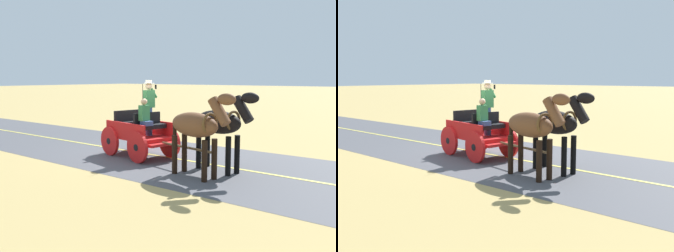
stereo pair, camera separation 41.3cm
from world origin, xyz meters
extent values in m
plane|color=tan|center=(0.00, 0.00, 0.00)|extent=(200.00, 200.00, 0.00)
cube|color=#4C4C51|center=(0.00, 0.00, 0.00)|extent=(5.52, 160.00, 0.01)
cube|color=#DBCC4C|center=(0.00, 0.00, 0.01)|extent=(0.12, 160.00, 0.00)
cube|color=red|center=(0.40, 0.12, 0.66)|extent=(1.60, 2.39, 0.12)
cube|color=red|center=(-0.16, 0.23, 0.94)|extent=(0.46, 2.06, 0.44)
cube|color=red|center=(0.96, 0.01, 0.94)|extent=(0.46, 2.06, 0.44)
cube|color=red|center=(0.64, 1.32, 0.56)|extent=(1.11, 0.44, 0.08)
cube|color=red|center=(0.17, -1.06, 0.48)|extent=(0.74, 0.33, 0.06)
cube|color=black|center=(0.52, 0.71, 1.04)|extent=(1.07, 0.55, 0.14)
cube|color=black|center=(0.48, 0.54, 1.26)|extent=(1.02, 0.27, 0.44)
cube|color=black|center=(0.31, -0.37, 1.04)|extent=(1.07, 0.55, 0.14)
cube|color=black|center=(0.27, -0.54, 1.26)|extent=(1.02, 0.27, 0.44)
cylinder|color=red|center=(-0.09, 1.00, 0.48)|extent=(0.28, 0.96, 0.96)
cylinder|color=black|center=(-0.09, 1.00, 0.48)|extent=(0.16, 0.23, 0.21)
cylinder|color=red|center=(1.19, 0.75, 0.48)|extent=(0.28, 0.96, 0.96)
cylinder|color=black|center=(1.19, 0.75, 0.48)|extent=(0.16, 0.23, 0.21)
cylinder|color=red|center=(-0.38, -0.51, 0.48)|extent=(0.28, 0.96, 0.96)
cylinder|color=black|center=(-0.38, -0.51, 0.48)|extent=(0.16, 0.23, 0.21)
cylinder|color=red|center=(0.89, -0.76, 0.48)|extent=(0.28, 0.96, 0.96)
cylinder|color=black|center=(0.89, -0.76, 0.48)|extent=(0.16, 0.23, 0.21)
cylinder|color=brown|center=(0.82, 2.28, 0.61)|extent=(0.45, 1.98, 0.07)
cylinder|color=black|center=(0.81, 0.66, 1.74)|extent=(0.02, 0.02, 1.30)
cylinder|color=#384C7F|center=(0.32, 0.47, 1.17)|extent=(0.22, 0.22, 0.90)
cube|color=#387F47|center=(0.32, 0.47, 1.90)|extent=(0.38, 0.28, 0.56)
sphere|color=beige|center=(0.32, 0.47, 2.30)|extent=(0.22, 0.22, 0.22)
cylinder|color=beige|center=(0.32, 0.47, 2.40)|extent=(0.36, 0.36, 0.01)
cylinder|color=beige|center=(0.32, 0.47, 2.45)|extent=(0.20, 0.20, 0.10)
cylinder|color=#387F47|center=(0.15, 0.55, 2.08)|extent=(0.27, 0.13, 0.32)
cube|color=black|center=(0.09, 0.58, 2.28)|extent=(0.03, 0.07, 0.14)
cube|color=#384C7F|center=(0.79, 0.78, 1.18)|extent=(0.34, 0.37, 0.14)
cube|color=#387F47|center=(0.76, 0.67, 1.49)|extent=(0.33, 0.25, 0.48)
sphere|color=tan|center=(0.76, 0.67, 1.84)|extent=(0.20, 0.20, 0.20)
ellipsoid|color=black|center=(0.53, 3.15, 1.37)|extent=(0.86, 1.64, 0.64)
cylinder|color=black|center=(0.46, 3.72, 0.53)|extent=(0.15, 0.15, 1.05)
cylinder|color=black|center=(0.81, 3.65, 0.53)|extent=(0.15, 0.15, 1.05)
cylinder|color=black|center=(0.24, 2.65, 0.53)|extent=(0.15, 0.15, 1.05)
cylinder|color=black|center=(0.60, 2.58, 0.53)|extent=(0.15, 0.15, 1.05)
cylinder|color=black|center=(0.70, 3.98, 1.77)|extent=(0.38, 0.69, 0.73)
ellipsoid|color=black|center=(0.74, 4.19, 2.07)|extent=(0.32, 0.57, 0.28)
cube|color=black|center=(0.69, 3.96, 1.81)|extent=(0.16, 0.50, 0.56)
cylinder|color=black|center=(0.38, 2.43, 1.07)|extent=(0.11, 0.11, 0.70)
torus|color=brown|center=(0.64, 3.69, 1.45)|extent=(0.55, 0.18, 0.55)
ellipsoid|color=brown|center=(1.42, 2.98, 1.37)|extent=(0.84, 1.64, 0.64)
cylinder|color=black|center=(1.34, 3.55, 0.53)|extent=(0.15, 0.15, 1.05)
cylinder|color=black|center=(1.70, 3.48, 0.53)|extent=(0.15, 0.15, 1.05)
cylinder|color=black|center=(1.14, 2.47, 0.53)|extent=(0.15, 0.15, 1.05)
cylinder|color=black|center=(1.50, 2.41, 0.53)|extent=(0.15, 0.15, 1.05)
cylinder|color=brown|center=(1.58, 3.81, 1.77)|extent=(0.37, 0.68, 0.73)
ellipsoid|color=brown|center=(1.62, 4.02, 2.07)|extent=(0.31, 0.57, 0.28)
cube|color=black|center=(1.57, 3.79, 1.81)|extent=(0.15, 0.50, 0.56)
cylinder|color=black|center=(1.29, 2.25, 1.07)|extent=(0.11, 0.11, 0.70)
torus|color=brown|center=(1.52, 3.51, 1.45)|extent=(0.55, 0.17, 0.55)
camera|label=1|loc=(9.45, 8.40, 2.59)|focal=40.35mm
camera|label=2|loc=(9.19, 8.72, 2.59)|focal=40.35mm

